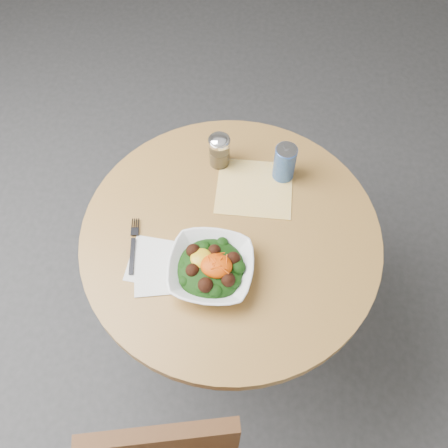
# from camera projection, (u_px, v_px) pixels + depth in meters

# --- Properties ---
(ground) EXTENTS (6.00, 6.00, 0.00)m
(ground) POSITION_uv_depth(u_px,v_px,m) (229.00, 321.00, 2.13)
(ground) COLOR #313134
(ground) RESTS_ON ground
(table) EXTENTS (0.90, 0.90, 0.75)m
(table) POSITION_uv_depth(u_px,v_px,m) (230.00, 263.00, 1.65)
(table) COLOR black
(table) RESTS_ON ground
(cloth_napkin) EXTENTS (0.24, 0.22, 0.00)m
(cloth_napkin) POSITION_uv_depth(u_px,v_px,m) (254.00, 188.00, 1.57)
(cloth_napkin) COLOR #F2A70C
(cloth_napkin) RESTS_ON table
(paper_napkins) EXTENTS (0.19, 0.20, 0.00)m
(paper_napkins) POSITION_uv_depth(u_px,v_px,m) (158.00, 266.00, 1.43)
(paper_napkins) COLOR silver
(paper_napkins) RESTS_ON table
(salad_bowl) EXTENTS (0.25, 0.25, 0.09)m
(salad_bowl) POSITION_uv_depth(u_px,v_px,m) (211.00, 268.00, 1.39)
(salad_bowl) COLOR white
(salad_bowl) RESTS_ON table
(fork) EXTENTS (0.04, 0.19, 0.00)m
(fork) POSITION_uv_depth(u_px,v_px,m) (133.00, 244.00, 1.46)
(fork) COLOR black
(fork) RESTS_ON table
(spice_shaker) EXTENTS (0.07, 0.07, 0.12)m
(spice_shaker) POSITION_uv_depth(u_px,v_px,m) (219.00, 150.00, 1.57)
(spice_shaker) COLOR silver
(spice_shaker) RESTS_ON table
(beverage_can) EXTENTS (0.07, 0.07, 0.13)m
(beverage_can) POSITION_uv_depth(u_px,v_px,m) (285.00, 163.00, 1.54)
(beverage_can) COLOR navy
(beverage_can) RESTS_ON table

